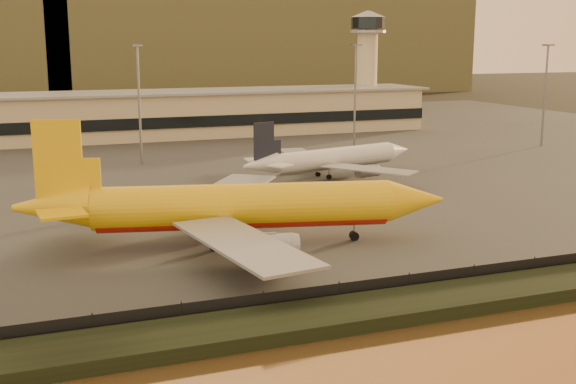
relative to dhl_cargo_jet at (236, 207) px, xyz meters
The scene contains 12 objects.
ground 15.79m from the dhl_cargo_jet, 51.75° to the right, with size 900.00×900.00×0.00m, color black.
embankment 30.50m from the dhl_cargo_jet, 72.16° to the right, with size 320.00×7.00×1.40m, color black.
tarmac 83.94m from the dhl_cargo_jet, 83.67° to the left, with size 320.00×220.00×0.20m, color #2D2D2D.
perimeter_fence 26.67m from the dhl_cargo_jet, 69.50° to the right, with size 300.00×0.05×2.20m, color black.
terminal_building 113.96m from the dhl_cargo_jet, 92.66° to the left, with size 202.00×25.00×12.60m.
control_tower 144.15m from the dhl_cargo_jet, 56.40° to the left, with size 11.20×11.20×35.50m.
apron_light_masts 68.58m from the dhl_cargo_jet, 69.04° to the left, with size 152.20×12.20×25.40m.
distant_hills 329.52m from the dhl_cargo_jet, 92.01° to the left, with size 470.00×160.00×70.00m.
dhl_cargo_jet is the anchor object (origin of this frame).
white_narrowbody_jet 51.02m from the dhl_cargo_jet, 51.59° to the left, with size 40.20×38.46×11.69m.
gse_vehicle_yellow 28.59m from the dhl_cargo_jet, 39.59° to the left, with size 4.27×1.92×1.92m, color #E5AD0C.
gse_vehicle_white 22.90m from the dhl_cargo_jet, 102.42° to the left, with size 4.08×1.84×1.84m, color silver.
Camera 1 is at (-35.21, -75.35, 25.96)m, focal length 45.00 mm.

